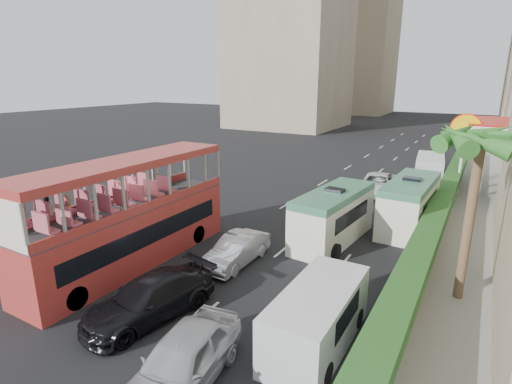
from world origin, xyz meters
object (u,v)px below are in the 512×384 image
Objects in this scene: panel_van_near at (317,317)px; panel_van_far at (429,168)px; minibus_near at (333,216)px; palm_tree at (469,221)px; double_decker_bus at (130,213)px; car_black at (151,316)px; van_asset at (377,193)px; minibus_far at (410,204)px; car_silver_lane_a at (237,263)px.

panel_van_far is at bearing 89.64° from panel_van_near.
minibus_near is 7.49m from palm_tree.
panel_van_near is at bearing -125.99° from palm_tree.
minibus_near is at bearing 44.80° from double_decker_bus.
minibus_near is (3.41, 10.27, 1.41)m from car_black.
double_decker_bus is 19.69m from van_asset.
palm_tree reaches higher than van_asset.
minibus_far reaches higher than minibus_near.
double_decker_bus is 5.57m from car_silver_lane_a.
car_black is at bearing -102.69° from van_asset.
double_decker_bus is 10.13m from panel_van_near.
palm_tree reaches higher than car_silver_lane_a.
car_silver_lane_a is 0.65× the size of palm_tree.
car_silver_lane_a is 5.36m from car_black.
minibus_far is at bearing 47.51° from double_decker_bus.
minibus_near is at bearing 152.56° from palm_tree.
palm_tree is (3.23, -7.54, 1.93)m from minibus_far.
minibus_near reaches higher than panel_van_far.
minibus_far is 1.31× the size of panel_van_near.
panel_van_near is (5.94, 1.60, 1.00)m from car_black.
double_decker_bus is 2.10× the size of car_black.
double_decker_bus is 1.72× the size of palm_tree.
minibus_near is 1.27× the size of panel_van_near.
double_decker_bus is 2.62× the size of car_silver_lane_a.
minibus_far is at bearing 87.04° from panel_van_near.
car_silver_lane_a is 10.17m from palm_tree.
palm_tree is at bearing -69.00° from van_asset.
car_black is at bearing -93.87° from car_silver_lane_a.
minibus_far is (10.57, 11.54, -1.08)m from double_decker_bus.
car_black is 0.99× the size of van_asset.
minibus_near reaches higher than van_asset.
palm_tree is at bearing -85.74° from panel_van_far.
minibus_far reaches higher than car_silver_lane_a.
panel_van_far reaches higher than panel_van_near.
car_silver_lane_a is at bearing -170.41° from palm_tree.
double_decker_bus is 2.20× the size of panel_van_near.
panel_van_far is (-0.52, 12.93, -0.38)m from minibus_far.
panel_van_far is (2.88, 6.31, 1.07)m from van_asset.
panel_van_near is 7.02m from palm_tree.
palm_tree is (9.82, 6.94, 3.38)m from car_black.
car_silver_lane_a is 6.79m from panel_van_near.
panel_van_far is at bearing 100.36° from palm_tree.
minibus_far is (3.40, -6.62, 1.45)m from van_asset.
minibus_far is at bearing -66.89° from van_asset.
car_silver_lane_a is at bearing -110.62° from panel_van_far.
panel_van_near is 25.82m from panel_van_far.
car_black is 21.35m from van_asset.
minibus_far is 12.91m from panel_van_near.
double_decker_bus is 26.50m from panel_van_far.
palm_tree reaches higher than double_decker_bus.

